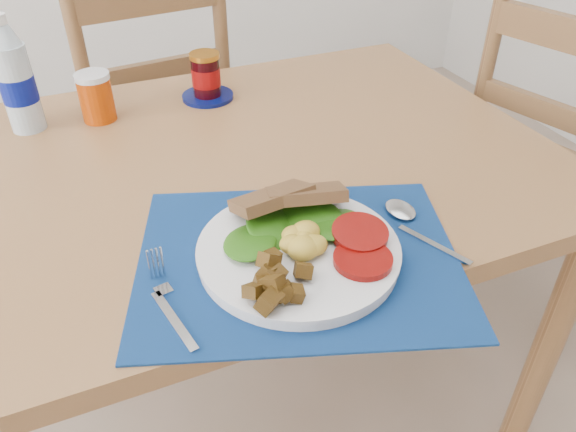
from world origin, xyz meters
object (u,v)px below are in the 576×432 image
Objects in this scene: breakfast_plate at (296,249)px; juice_glass at (96,98)px; chair_far at (152,107)px; jam_on_saucer at (206,79)px; water_bottle at (16,81)px; chair_end at (558,152)px.

juice_glass is (-0.20, 0.61, 0.02)m from breakfast_plate.
jam_on_saucer is at bearing 95.92° from chair_far.
water_bottle reaches higher than jam_on_saucer.
juice_glass is (-1.08, 0.30, 0.22)m from chair_end.
chair_end is at bearing 19.52° from breakfast_plate.
breakfast_plate is (0.04, -0.98, 0.18)m from chair_far.
chair_far is 1.02× the size of chair_end.
chair_far reaches higher than jam_on_saucer.
chair_far is 4.87× the size of water_bottle.
chair_far reaches higher than breakfast_plate.
chair_end is 1.30m from water_bottle.
chair_far is at bearing 48.74° from water_bottle.
breakfast_plate is at bearing -71.46° from juice_glass.
water_bottle is 0.16m from juice_glass.
water_bottle is at bearing 174.06° from juice_glass.
chair_end is 9.58× the size of jam_on_saucer.
breakfast_plate is 0.64m from juice_glass.
water_bottle is (-0.35, 0.62, 0.08)m from breakfast_plate.
jam_on_saucer reaches higher than breakfast_plate.
jam_on_saucer reaches higher than juice_glass.
water_bottle is at bearing 119.43° from breakfast_plate.
chair_end reaches higher than juice_glass.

